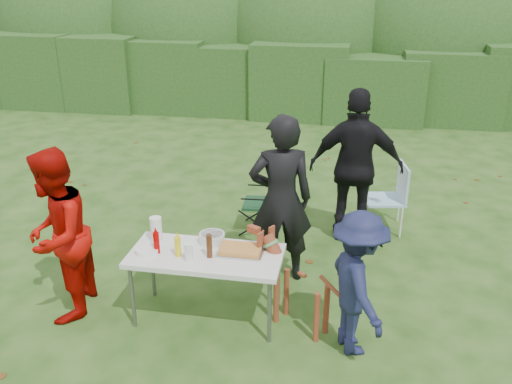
% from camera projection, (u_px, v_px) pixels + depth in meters
% --- Properties ---
extents(ground, '(80.00, 80.00, 0.00)m').
position_uv_depth(ground, '(221.00, 301.00, 5.83)').
color(ground, '#1E4211').
extents(hedge_row, '(22.00, 1.40, 1.70)m').
position_uv_depth(hedge_row, '(301.00, 80.00, 12.76)').
color(hedge_row, '#23471C').
rests_on(hedge_row, ground).
extents(shrub_backdrop, '(20.00, 2.60, 3.20)m').
position_uv_depth(shrub_backdrop, '(308.00, 39.00, 13.92)').
color(shrub_backdrop, '#3D6628').
rests_on(shrub_backdrop, ground).
extents(folding_table, '(1.50, 0.70, 0.74)m').
position_uv_depth(folding_table, '(206.00, 258.00, 5.31)').
color(folding_table, silver).
rests_on(folding_table, ground).
extents(person_cook, '(0.80, 0.63, 1.94)m').
position_uv_depth(person_cook, '(281.00, 200.00, 5.93)').
color(person_cook, black).
rests_on(person_cook, ground).
extents(person_red_jacket, '(0.80, 0.96, 1.77)m').
position_uv_depth(person_red_jacket, '(57.00, 236.00, 5.32)').
color(person_red_jacket, '#A70904').
rests_on(person_red_jacket, ground).
extents(person_black_puffy, '(1.19, 0.53, 2.00)m').
position_uv_depth(person_black_puffy, '(356.00, 167.00, 6.81)').
color(person_black_puffy, black).
rests_on(person_black_puffy, ground).
extents(child, '(0.83, 1.03, 1.40)m').
position_uv_depth(child, '(358.00, 284.00, 4.86)').
color(child, '#191E42').
rests_on(child, ground).
extents(dog, '(1.03, 0.81, 0.92)m').
position_uv_depth(dog, '(302.00, 287.00, 5.25)').
color(dog, brown).
rests_on(dog, ground).
extents(camping_chair, '(0.58, 0.58, 0.88)m').
position_uv_depth(camping_chair, '(261.00, 200.00, 7.26)').
color(camping_chair, '#163C20').
rests_on(camping_chair, ground).
extents(lawn_chair, '(0.64, 0.64, 0.93)m').
position_uv_depth(lawn_chair, '(384.00, 197.00, 7.29)').
color(lawn_chair, '#4EA5D9').
rests_on(lawn_chair, ground).
extents(food_tray, '(0.45, 0.30, 0.02)m').
position_uv_depth(food_tray, '(241.00, 252.00, 5.31)').
color(food_tray, '#B7B7BA').
rests_on(food_tray, folding_table).
extents(focaccia_bread, '(0.40, 0.26, 0.04)m').
position_uv_depth(focaccia_bread, '(241.00, 249.00, 5.30)').
color(focaccia_bread, '#CB843B').
rests_on(focaccia_bread, food_tray).
extents(mustard_bottle, '(0.06, 0.06, 0.20)m').
position_uv_depth(mustard_bottle, '(178.00, 247.00, 5.21)').
color(mustard_bottle, yellow).
rests_on(mustard_bottle, folding_table).
extents(ketchup_bottle, '(0.06, 0.06, 0.22)m').
position_uv_depth(ketchup_bottle, '(156.00, 243.00, 5.27)').
color(ketchup_bottle, '#A60000').
rests_on(ketchup_bottle, folding_table).
extents(beer_bottle, '(0.06, 0.06, 0.24)m').
position_uv_depth(beer_bottle, '(209.00, 246.00, 5.18)').
color(beer_bottle, '#47230F').
rests_on(beer_bottle, folding_table).
extents(paper_towel_roll, '(0.12, 0.12, 0.26)m').
position_uv_depth(paper_towel_roll, '(156.00, 229.00, 5.49)').
color(paper_towel_roll, white).
rests_on(paper_towel_roll, folding_table).
extents(cup_stack, '(0.08, 0.08, 0.18)m').
position_uv_depth(cup_stack, '(189.00, 252.00, 5.13)').
color(cup_stack, white).
rests_on(cup_stack, folding_table).
extents(pasta_bowl, '(0.26, 0.26, 0.10)m').
position_uv_depth(pasta_bowl, '(212.00, 238.00, 5.49)').
color(pasta_bowl, silver).
rests_on(pasta_bowl, folding_table).
extents(plate_stack, '(0.24, 0.24, 0.05)m').
position_uv_depth(plate_stack, '(147.00, 250.00, 5.31)').
color(plate_stack, white).
rests_on(plate_stack, folding_table).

